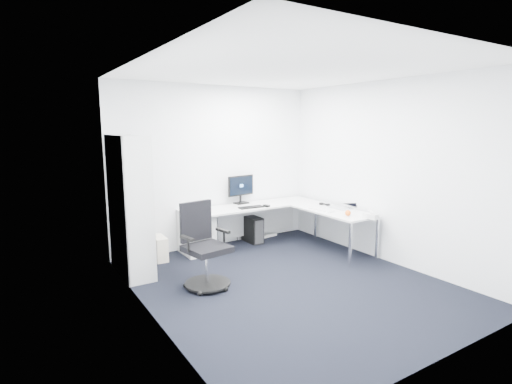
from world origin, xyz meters
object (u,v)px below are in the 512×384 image
monitor (241,189)px  laptop (341,200)px  l_desk (265,229)px  bookshelf (130,206)px  task_chair (207,246)px

monitor → laptop: 1.70m
monitor → laptop: bearing=-54.2°
laptop → l_desk: bearing=150.6°
bookshelf → task_chair: bearing=-56.0°
l_desk → monitor: bearing=102.2°
task_chair → monitor: (1.38, 1.52, 0.41)m
l_desk → monitor: (-0.12, 0.57, 0.60)m
l_desk → laptop: laptop is taller
l_desk → task_chair: task_chair is taller
l_desk → monitor: monitor is taller
l_desk → task_chair: size_ratio=2.20×
task_chair → monitor: 2.09m
laptop → monitor: bearing=136.2°
l_desk → laptop: size_ratio=6.39×
task_chair → laptop: size_ratio=2.91×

